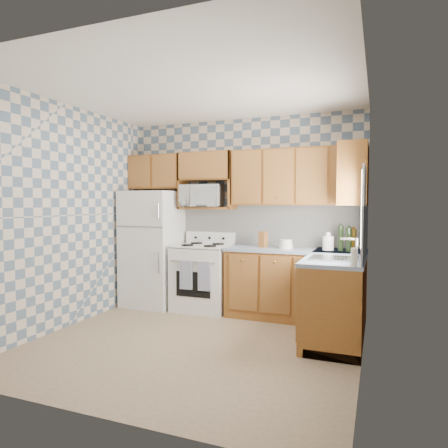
% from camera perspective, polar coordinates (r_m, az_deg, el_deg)
% --- Properties ---
extents(floor, '(3.40, 3.40, 0.00)m').
position_cam_1_polar(floor, '(4.50, -4.23, -16.59)').
color(floor, '#77614A').
rests_on(floor, ground).
extents(back_wall, '(3.40, 0.02, 2.70)m').
position_cam_1_polar(back_wall, '(5.72, 2.61, 1.42)').
color(back_wall, slate).
rests_on(back_wall, ground).
extents(right_wall, '(0.02, 3.20, 2.70)m').
position_cam_1_polar(right_wall, '(3.83, 19.33, 0.48)').
color(right_wall, slate).
rests_on(right_wall, ground).
extents(backsplash_back, '(2.60, 0.02, 0.56)m').
position_cam_1_polar(backsplash_back, '(5.61, 6.45, -0.16)').
color(backsplash_back, silver).
rests_on(backsplash_back, back_wall).
extents(backsplash_right, '(0.02, 1.60, 0.56)m').
position_cam_1_polar(backsplash_right, '(4.64, 19.50, -0.97)').
color(backsplash_right, silver).
rests_on(backsplash_right, right_wall).
extents(refrigerator, '(0.75, 0.70, 1.68)m').
position_cam_1_polar(refrigerator, '(5.98, -10.17, -3.45)').
color(refrigerator, silver).
rests_on(refrigerator, floor).
extents(stove_body, '(0.76, 0.65, 0.90)m').
position_cam_1_polar(stove_body, '(5.69, -3.00, -7.71)').
color(stove_body, silver).
rests_on(stove_body, floor).
extents(cooktop, '(0.76, 0.65, 0.02)m').
position_cam_1_polar(cooktop, '(5.62, -3.01, -3.15)').
color(cooktop, silver).
rests_on(cooktop, stove_body).
extents(backguard, '(0.76, 0.08, 0.17)m').
position_cam_1_polar(backguard, '(5.87, -1.92, -1.96)').
color(backguard, silver).
rests_on(backguard, cooktop).
extents(dish_towel_left, '(0.18, 0.02, 0.38)m').
position_cam_1_polar(dish_towel_left, '(5.41, -5.45, -7.30)').
color(dish_towel_left, navy).
rests_on(dish_towel_left, stove_body).
extents(dish_towel_right, '(0.18, 0.02, 0.38)m').
position_cam_1_polar(dish_towel_right, '(5.29, -2.83, -7.52)').
color(dish_towel_right, navy).
rests_on(dish_towel_right, stove_body).
extents(base_cabinets_back, '(1.75, 0.60, 0.88)m').
position_cam_1_polar(base_cabinets_back, '(5.33, 10.07, -8.60)').
color(base_cabinets_back, brown).
rests_on(base_cabinets_back, floor).
extents(base_cabinets_right, '(0.60, 1.60, 0.88)m').
position_cam_1_polar(base_cabinets_right, '(4.77, 15.79, -10.06)').
color(base_cabinets_right, brown).
rests_on(base_cabinets_right, floor).
extents(countertop_back, '(1.77, 0.63, 0.04)m').
position_cam_1_polar(countertop_back, '(5.25, 10.11, -3.69)').
color(countertop_back, gray).
rests_on(countertop_back, base_cabinets_back).
extents(countertop_right, '(0.63, 1.60, 0.04)m').
position_cam_1_polar(countertop_right, '(4.68, 15.81, -4.56)').
color(countertop_right, gray).
rests_on(countertop_right, base_cabinets_right).
extents(upper_cabinets_back, '(1.75, 0.33, 0.74)m').
position_cam_1_polar(upper_cabinets_back, '(5.36, 10.49, 6.61)').
color(upper_cabinets_back, brown).
rests_on(upper_cabinets_back, back_wall).
extents(upper_cabinets_fridge, '(0.82, 0.33, 0.50)m').
position_cam_1_polar(upper_cabinets_fridge, '(6.13, -9.49, 7.29)').
color(upper_cabinets_fridge, brown).
rests_on(upper_cabinets_fridge, back_wall).
extents(upper_cabinets_right, '(0.33, 0.70, 0.74)m').
position_cam_1_polar(upper_cabinets_right, '(5.09, 18.02, 6.71)').
color(upper_cabinets_right, brown).
rests_on(upper_cabinets_right, right_wall).
extents(microwave_shelf, '(0.80, 0.33, 0.03)m').
position_cam_1_polar(microwave_shelf, '(5.74, -2.37, 2.28)').
color(microwave_shelf, brown).
rests_on(microwave_shelf, back_wall).
extents(microwave, '(0.62, 0.46, 0.32)m').
position_cam_1_polar(microwave, '(5.74, -3.14, 4.03)').
color(microwave, silver).
rests_on(microwave, microwave_shelf).
extents(sink, '(0.48, 0.40, 0.03)m').
position_cam_1_polar(sink, '(4.33, 15.45, -4.83)').
color(sink, '#B7B7BC').
rests_on(sink, countertop_right).
extents(window, '(0.02, 0.66, 0.86)m').
position_cam_1_polar(window, '(4.28, 19.35, 2.07)').
color(window, silver).
rests_on(window, right_wall).
extents(bottle_0, '(0.07, 0.07, 0.31)m').
position_cam_1_polar(bottle_0, '(5.13, 16.33, -1.95)').
color(bottle_0, black).
rests_on(bottle_0, countertop_back).
extents(bottle_1, '(0.07, 0.07, 0.29)m').
position_cam_1_polar(bottle_1, '(5.06, 17.40, -2.15)').
color(bottle_1, black).
rests_on(bottle_1, countertop_back).
extents(bottle_2, '(0.07, 0.07, 0.27)m').
position_cam_1_polar(bottle_2, '(5.16, 18.02, -2.18)').
color(bottle_2, '#4B3209').
rests_on(bottle_2, countertop_back).
extents(knife_block, '(0.12, 0.12, 0.21)m').
position_cam_1_polar(knife_block, '(5.35, 5.60, -2.19)').
color(knife_block, brown).
rests_on(knife_block, countertop_back).
extents(electric_kettle, '(0.14, 0.14, 0.18)m').
position_cam_1_polar(electric_kettle, '(5.14, 14.64, -2.67)').
color(electric_kettle, silver).
rests_on(electric_kettle, countertop_back).
extents(food_containers, '(0.18, 0.18, 0.12)m').
position_cam_1_polar(food_containers, '(5.21, 8.83, -2.85)').
color(food_containers, beige).
rests_on(food_containers, countertop_back).
extents(soap_bottle, '(0.06, 0.06, 0.17)m').
position_cam_1_polar(soap_bottle, '(3.91, 18.09, -4.52)').
color(soap_bottle, beige).
rests_on(soap_bottle, countertop_right).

